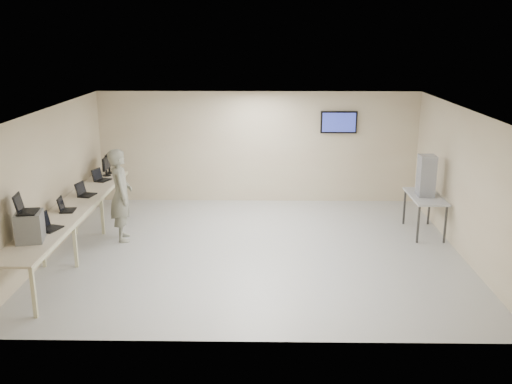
{
  "coord_description": "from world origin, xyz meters",
  "views": [
    {
      "loc": [
        0.18,
        -10.64,
        4.18
      ],
      "look_at": [
        0.0,
        0.2,
        1.15
      ],
      "focal_mm": 40.0,
      "sensor_mm": 36.0,
      "label": 1
    }
  ],
  "objects_px": {
    "workbench": "(74,210)",
    "soldier": "(121,195)",
    "side_table": "(425,199)",
    "equipment_box": "(30,227)"
  },
  "relations": [
    {
      "from": "soldier",
      "to": "side_table",
      "type": "height_order",
      "value": "soldier"
    },
    {
      "from": "equipment_box",
      "to": "side_table",
      "type": "height_order",
      "value": "equipment_box"
    },
    {
      "from": "workbench",
      "to": "soldier",
      "type": "distance_m",
      "value": 1.0
    },
    {
      "from": "workbench",
      "to": "side_table",
      "type": "bearing_deg",
      "value": 8.51
    },
    {
      "from": "soldier",
      "to": "workbench",
      "type": "bearing_deg",
      "value": 109.91
    },
    {
      "from": "workbench",
      "to": "equipment_box",
      "type": "distance_m",
      "value": 1.95
    },
    {
      "from": "workbench",
      "to": "equipment_box",
      "type": "relative_size",
      "value": 12.39
    },
    {
      "from": "equipment_box",
      "to": "soldier",
      "type": "height_order",
      "value": "soldier"
    },
    {
      "from": "workbench",
      "to": "soldier",
      "type": "relative_size",
      "value": 3.11
    },
    {
      "from": "workbench",
      "to": "equipment_box",
      "type": "height_order",
      "value": "equipment_box"
    }
  ]
}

